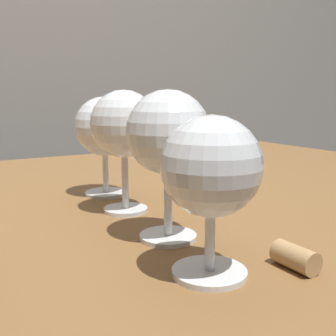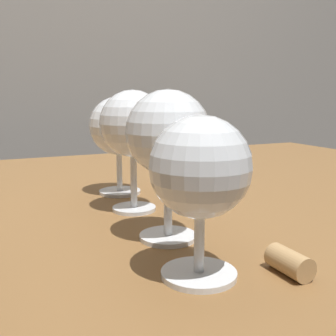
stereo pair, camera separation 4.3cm
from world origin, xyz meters
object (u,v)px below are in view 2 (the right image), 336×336
at_px(wine_glass_cabernet, 118,128).
at_px(cork, 289,262).
at_px(wine_glass_chardonnay, 133,125).
at_px(wine_glass_rose, 168,135).
at_px(wine_glass_white, 200,169).

relative_size(wine_glass_cabernet, cork, 3.63).
bearing_deg(wine_glass_chardonnay, wine_glass_rose, -92.14).
height_order(wine_glass_white, wine_glass_rose, wine_glass_rose).
bearing_deg(wine_glass_white, wine_glass_rose, 81.17).
relative_size(wine_glass_white, cork, 3.30).
distance_m(wine_glass_chardonnay, wine_glass_cabernet, 0.10).
relative_size(wine_glass_rose, cork, 3.81).
bearing_deg(wine_glass_chardonnay, wine_glass_cabernet, 82.95).
bearing_deg(wine_glass_cabernet, cork, -83.17).
xyz_separation_m(wine_glass_chardonnay, wine_glass_cabernet, (0.01, 0.10, -0.01)).
xyz_separation_m(wine_glass_cabernet, cork, (0.04, -0.35, -0.09)).
distance_m(wine_glass_white, wine_glass_rose, 0.10).
xyz_separation_m(wine_glass_white, wine_glass_rose, (0.01, 0.10, 0.02)).
bearing_deg(cork, wine_glass_cabernet, 96.83).
height_order(wine_glass_cabernet, cork, wine_glass_cabernet).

